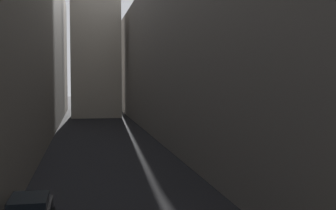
{
  "coord_description": "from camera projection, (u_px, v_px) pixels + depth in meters",
  "views": [
    {
      "loc": [
        -2.09,
        8.04,
        6.44
      ],
      "look_at": [
        0.0,
        18.79,
        5.8
      ],
      "focal_mm": 46.53,
      "sensor_mm": 36.0,
      "label": 1
    }
  ],
  "objects": [
    {
      "name": "ground_plane",
      "position": [
        107.0,
        150.0,
        39.94
      ],
      "size": [
        264.0,
        264.0,
        0.0
      ],
      "primitive_type": "plane",
      "color": "black"
    },
    {
      "name": "building_block_right",
      "position": [
        239.0,
        52.0,
        43.9
      ],
      "size": [
        15.68,
        108.0,
        18.37
      ],
      "primitive_type": "cube",
      "color": "slate",
      "rests_on": "ground"
    }
  ]
}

